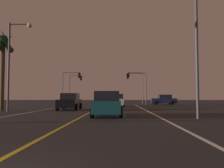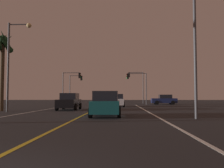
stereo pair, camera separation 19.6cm
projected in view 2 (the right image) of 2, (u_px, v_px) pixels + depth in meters
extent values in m
cube|color=silver|center=(153.00, 114.00, 18.18)|extent=(0.16, 42.10, 0.01)
cube|color=silver|center=(19.00, 114.00, 18.55)|extent=(0.16, 42.10, 0.01)
cube|color=gold|center=(85.00, 114.00, 18.37)|extent=(0.16, 42.10, 0.01)
cylinder|color=black|center=(75.00, 107.00, 23.14)|extent=(0.22, 0.68, 0.68)
cylinder|color=black|center=(57.00, 107.00, 23.20)|extent=(0.22, 0.68, 0.68)
cylinder|color=black|center=(80.00, 106.00, 25.83)|extent=(0.22, 0.68, 0.68)
cylinder|color=black|center=(63.00, 106.00, 25.90)|extent=(0.22, 0.68, 0.68)
cube|color=black|center=(69.00, 103.00, 24.54)|extent=(1.80, 4.30, 0.80)
cube|color=black|center=(70.00, 96.00, 24.82)|extent=(1.60, 2.10, 0.64)
cube|color=red|center=(79.00, 102.00, 26.62)|extent=(0.24, 0.08, 0.16)
cube|color=red|center=(68.00, 102.00, 26.66)|extent=(0.24, 0.08, 0.16)
cylinder|color=black|center=(157.00, 103.00, 40.89)|extent=(0.68, 0.22, 0.68)
cylinder|color=black|center=(155.00, 102.00, 42.69)|extent=(0.68, 0.22, 0.68)
cylinder|color=black|center=(173.00, 103.00, 40.79)|extent=(0.68, 0.22, 0.68)
cylinder|color=black|center=(171.00, 102.00, 42.59)|extent=(0.68, 0.22, 0.68)
cube|color=navy|center=(164.00, 101.00, 41.76)|extent=(4.30, 1.80, 0.80)
cube|color=black|center=(165.00, 96.00, 41.79)|extent=(2.10, 1.60, 0.64)
cube|color=red|center=(177.00, 100.00, 41.09)|extent=(0.08, 0.24, 0.16)
cube|color=red|center=(175.00, 100.00, 42.29)|extent=(0.08, 0.24, 0.16)
cylinder|color=black|center=(95.00, 110.00, 17.84)|extent=(0.22, 0.68, 0.68)
cylinder|color=black|center=(119.00, 110.00, 17.77)|extent=(0.22, 0.68, 0.68)
cylinder|color=black|center=(90.00, 113.00, 15.14)|extent=(0.22, 0.68, 0.68)
cylinder|color=black|center=(119.00, 113.00, 15.08)|extent=(0.22, 0.68, 0.68)
cube|color=#145156|center=(106.00, 107.00, 16.48)|extent=(1.80, 4.30, 0.80)
cube|color=black|center=(106.00, 96.00, 16.26)|extent=(1.60, 2.10, 0.64)
cube|color=red|center=(94.00, 106.00, 14.41)|extent=(0.24, 0.08, 0.16)
cube|color=red|center=(114.00, 106.00, 14.36)|extent=(0.24, 0.08, 0.16)
cylinder|color=black|center=(111.00, 104.00, 33.85)|extent=(0.22, 0.68, 0.68)
cylinder|color=black|center=(124.00, 104.00, 33.79)|extent=(0.22, 0.68, 0.68)
cylinder|color=black|center=(110.00, 104.00, 31.16)|extent=(0.22, 0.68, 0.68)
cylinder|color=black|center=(124.00, 104.00, 31.09)|extent=(0.22, 0.68, 0.68)
cube|color=silver|center=(117.00, 102.00, 32.49)|extent=(1.80, 4.30, 0.80)
cube|color=black|center=(117.00, 96.00, 32.28)|extent=(1.60, 2.10, 0.64)
cube|color=red|center=(112.00, 101.00, 30.42)|extent=(0.24, 0.08, 0.16)
cube|color=red|center=(122.00, 101.00, 30.38)|extent=(0.24, 0.08, 0.16)
cylinder|color=#4C4C51|center=(146.00, 89.00, 39.76)|extent=(0.14, 0.14, 5.23)
cylinder|color=#4C4C51|center=(137.00, 74.00, 39.95)|extent=(3.02, 0.10, 0.10)
cube|color=black|center=(128.00, 76.00, 39.98)|extent=(0.28, 0.36, 0.90)
sphere|color=#3A0605|center=(127.00, 74.00, 40.00)|extent=(0.20, 0.20, 0.20)
sphere|color=#3C2706|center=(127.00, 76.00, 39.99)|extent=(0.20, 0.20, 0.20)
sphere|color=#19E059|center=(127.00, 78.00, 39.97)|extent=(0.20, 0.20, 0.20)
cylinder|color=#4C4C51|center=(63.00, 89.00, 40.26)|extent=(0.14, 0.14, 5.39)
cylinder|color=#4C4C51|center=(71.00, 73.00, 40.35)|extent=(2.77, 0.10, 0.10)
cube|color=black|center=(79.00, 75.00, 40.28)|extent=(0.28, 0.36, 0.90)
sphere|color=#3A0605|center=(80.00, 74.00, 40.29)|extent=(0.20, 0.20, 0.20)
sphere|color=#3C2706|center=(80.00, 75.00, 40.27)|extent=(0.20, 0.20, 0.20)
sphere|color=#19E059|center=(80.00, 77.00, 40.26)|extent=(0.20, 0.20, 0.20)
cylinder|color=#4C4C51|center=(143.00, 88.00, 45.27)|extent=(0.14, 0.14, 5.96)
cylinder|color=#4C4C51|center=(136.00, 72.00, 45.47)|extent=(2.61, 0.10, 0.10)
cube|color=black|center=(129.00, 75.00, 45.49)|extent=(0.28, 0.36, 0.90)
sphere|color=#3A0605|center=(128.00, 73.00, 45.52)|extent=(0.20, 0.20, 0.20)
sphere|color=#3C2706|center=(128.00, 75.00, 45.50)|extent=(0.20, 0.20, 0.20)
sphere|color=#19E059|center=(128.00, 76.00, 45.48)|extent=(0.20, 0.20, 0.20)
cylinder|color=#4C4C51|center=(70.00, 90.00, 45.75)|extent=(0.14, 0.14, 5.38)
cylinder|color=#4C4C51|center=(76.00, 76.00, 45.85)|extent=(2.17, 0.10, 0.10)
cube|color=black|center=(81.00, 78.00, 45.79)|extent=(0.28, 0.36, 0.90)
sphere|color=#3A0605|center=(82.00, 76.00, 45.80)|extent=(0.20, 0.20, 0.20)
sphere|color=#3C2706|center=(82.00, 78.00, 45.78)|extent=(0.20, 0.20, 0.20)
sphere|color=#19E059|center=(82.00, 80.00, 45.77)|extent=(0.20, 0.20, 0.20)
cylinder|color=#4C4C51|center=(195.00, 45.00, 14.68)|extent=(0.18, 0.18, 8.91)
cylinder|color=#4C4C51|center=(8.00, 67.00, 21.32)|extent=(0.18, 0.18, 7.91)
cylinder|color=#4C4C51|center=(19.00, 24.00, 21.49)|extent=(1.80, 0.10, 0.10)
sphere|color=#F9D88C|center=(29.00, 25.00, 21.45)|extent=(0.44, 0.44, 0.44)
cylinder|color=#473826|center=(2.00, 77.00, 22.62)|extent=(0.36, 0.36, 6.45)
sphere|color=#19381E|center=(3.00, 40.00, 22.81)|extent=(0.90, 0.90, 0.90)
cone|color=#19381E|center=(6.00, 41.00, 22.74)|extent=(0.88, 1.98, 2.06)
cone|color=#19381E|center=(5.00, 42.00, 23.10)|extent=(1.89, 0.76, 1.71)
cone|color=#19381E|center=(1.00, 42.00, 22.93)|extent=(1.24, 1.84, 2.06)
cone|color=#19381E|center=(0.00, 41.00, 22.70)|extent=(1.26, 2.02, 1.91)
cone|color=#19381E|center=(3.00, 41.00, 22.54)|extent=(1.87, 1.40, 2.16)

